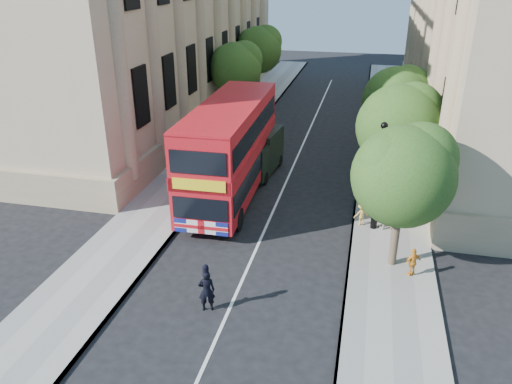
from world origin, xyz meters
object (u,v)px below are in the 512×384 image
Objects in this scene: box_van at (259,154)px; police_constable at (207,291)px; lamp_post at (378,181)px; double_decker_bus at (230,147)px; woman_pedestrian at (386,210)px.

box_van is 2.79× the size of police_constable.
double_decker_bus is at bearing 163.12° from lamp_post.
woman_pedestrian is (8.09, -2.17, -1.69)m from double_decker_bus.
lamp_post is 1.53m from woman_pedestrian.
lamp_post is 7.95m from double_decker_bus.
double_decker_bus is 5.75× the size of woman_pedestrian.
police_constable is (-5.77, -7.50, -1.69)m from lamp_post.
lamp_post is at bearing 5.09° from woman_pedestrian.
police_constable is (1.83, -9.81, -1.93)m from double_decker_bus.
police_constable is at bearing 40.42° from woman_pedestrian.
box_van is (0.79, 3.40, -1.51)m from double_decker_bus.
double_decker_bus is at bearing -98.86° from police_constable.
box_van is 2.44× the size of woman_pedestrian.
woman_pedestrian is at bearing 15.32° from lamp_post.
lamp_post reaches higher than box_van.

